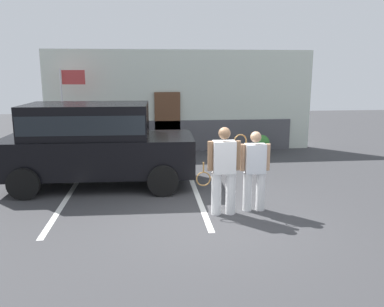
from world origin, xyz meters
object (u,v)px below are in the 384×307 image
Objects in this scene: parked_suv at (95,141)px; flag_pole at (68,96)px; tennis_player_man at (224,170)px; potted_plant_by_porch at (262,144)px; tennis_player_woman at (254,170)px.

flag_pole is at bearing 111.76° from parked_suv.
flag_pole is at bearing -54.15° from tennis_player_man.
tennis_player_man is at bearing -113.43° from potted_plant_by_porch.
parked_suv is 3.72m from flag_pole.
parked_suv reaches higher than tennis_player_man.
tennis_player_woman is 0.57× the size of flag_pole.
tennis_player_woman is 7.37m from flag_pole.
tennis_player_man is at bearing 14.04° from tennis_player_woman.
tennis_player_man is 1.07× the size of tennis_player_woman.
flag_pole is at bearing -48.13° from tennis_player_woman.
parked_suv is at bearing -39.11° from tennis_player_man.
tennis_player_man is at bearing -54.68° from flag_pole.
flag_pole reaches higher than tennis_player_woman.
parked_suv is 1.60× the size of flag_pole.
potted_plant_by_porch is at bearing -1.88° from flag_pole.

